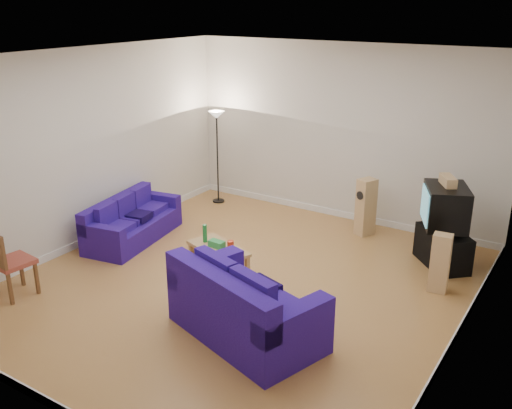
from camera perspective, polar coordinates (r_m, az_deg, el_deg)
The scene contains 16 objects.
room at distance 7.73m, azimuth -1.60°, elevation 2.24°, with size 6.01×6.51×3.21m.
sofa_three_seat at distance 9.94m, azimuth -12.42°, elevation -1.95°, with size 1.12×1.99×0.72m.
sofa_loveseat at distance 6.96m, azimuth -1.35°, elevation -10.59°, with size 2.12×1.57×0.94m.
coffee_table at distance 8.64m, azimuth -3.78°, elevation -4.58°, with size 1.12×0.82×0.37m.
bottle at distance 8.75m, azimuth -5.13°, elevation -2.90°, with size 0.07×0.07×0.28m, color #197233.
tissue_box at distance 8.60m, azimuth -3.95°, elevation -3.95°, with size 0.24×0.13×0.10m, color green.
red_canister at distance 8.50m, azimuth -2.56°, elevation -4.10°, with size 0.10×0.10×0.14m, color red.
remote at distance 8.32m, azimuth -2.06°, elevation -5.05°, with size 0.17×0.05×0.02m, color black.
tv_stand at distance 9.23m, azimuth 18.17°, elevation -4.17°, with size 0.92×0.51×0.56m, color black.
av_receiver at distance 9.13m, azimuth 18.64°, elevation -2.23°, with size 0.41×0.34×0.10m, color black.
television at distance 8.96m, azimuth 18.41°, elevation -0.18°, with size 0.87×0.97×0.62m.
centre_speaker at distance 8.91m, azimuth 18.65°, elevation 2.27°, with size 0.40×0.16×0.14m, color tan.
speaker_left at distance 10.00m, azimuth 10.92°, elevation -0.24°, with size 0.33×0.37×1.01m.
speaker_right at distance 8.35m, azimuth 17.92°, elevation -5.59°, with size 0.28×0.23×0.86m.
floor_lamp at distance 11.20m, azimuth -3.95°, elevation 7.68°, with size 0.32×0.32×1.85m.
dining_chair at distance 8.45m, azimuth -23.61°, elevation -5.10°, with size 0.53×0.53×1.00m.
Camera 1 is at (4.14, -6.09, 3.89)m, focal length 40.00 mm.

